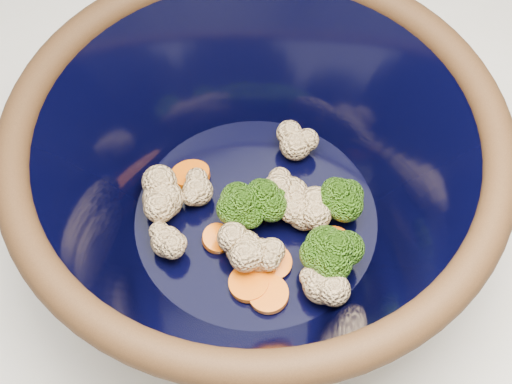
# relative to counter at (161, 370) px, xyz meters

# --- Properties ---
(counter) EXTENTS (1.20, 1.20, 0.90)m
(counter) POSITION_rel_counter_xyz_m (0.00, 0.00, 0.00)
(counter) COLOR silver
(counter) RESTS_ON ground
(mixing_bowl) EXTENTS (0.41, 0.41, 0.16)m
(mixing_bowl) POSITION_rel_counter_xyz_m (0.11, -0.09, 0.54)
(mixing_bowl) COLOR black
(mixing_bowl) RESTS_ON counter
(vegetable_pile) EXTENTS (0.17, 0.17, 0.05)m
(vegetable_pile) POSITION_rel_counter_xyz_m (0.12, -0.11, 0.51)
(vegetable_pile) COLOR #608442
(vegetable_pile) RESTS_ON mixing_bowl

